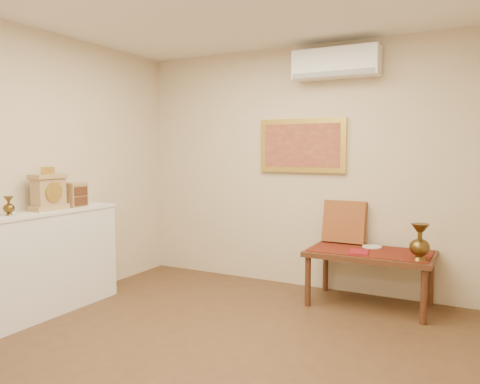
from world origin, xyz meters
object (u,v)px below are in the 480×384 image
Objects in this scene: display_ledge at (23,268)px; wooden_chest at (76,195)px; mantel_clock at (49,192)px; low_table at (370,258)px; brass_urn_tall at (420,238)px.

wooden_chest is (0.02, 0.61, 0.61)m from display_ledge.
mantel_clock is (0.00, 0.31, 0.66)m from display_ledge.
wooden_chest reaches higher than low_table.
brass_urn_tall is 3.58m from display_ledge.
low_table is (2.65, 1.27, -0.62)m from wooden_chest.
low_table is at bearing 30.46° from mantel_clock.
wooden_chest reaches higher than display_ledge.
display_ledge is 1.68× the size of low_table.
wooden_chest is 0.20× the size of low_table.
wooden_chest is at bearing -161.19° from brass_urn_tall.
display_ledge reaches higher than low_table.
low_table is at bearing 157.23° from brass_urn_tall.
display_ledge is at bearing -92.21° from wooden_chest.
low_table is at bearing 25.56° from wooden_chest.
mantel_clock reaches higher than low_table.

